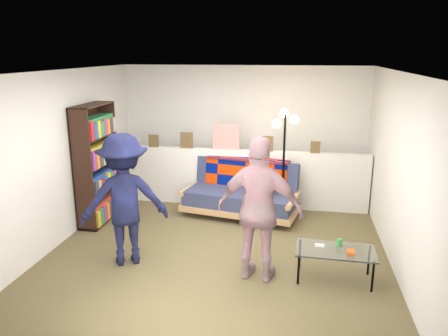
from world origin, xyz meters
name	(u,v)px	position (x,y,z in m)	size (l,w,h in m)	color
ground	(219,248)	(0.00, 0.00, 0.00)	(5.00, 5.00, 0.00)	brown
room_shell	(225,124)	(0.00, 0.47, 1.67)	(4.60, 5.05, 2.45)	silver
half_wall_ledge	(238,178)	(0.00, 1.80, 0.50)	(4.45, 0.15, 1.00)	silver
ledge_decor	(225,140)	(-0.23, 1.78, 1.18)	(2.97, 0.02, 0.45)	brown
futon_sofa	(243,193)	(0.15, 1.34, 0.37)	(1.99, 1.20, 0.80)	tan
bookshelf	(97,168)	(-2.08, 0.70, 0.87)	(0.31, 0.93, 1.87)	black
coffee_table	(336,252)	(1.51, -0.59, 0.36)	(0.94, 0.54, 0.48)	black
floor_lamp	(284,142)	(0.80, 1.39, 1.25)	(0.41, 0.34, 1.77)	black
person_left	(124,200)	(-1.10, -0.56, 0.84)	(1.09, 0.63, 1.69)	black
person_right	(260,210)	(0.61, -0.70, 0.87)	(1.01, 0.42, 1.73)	pink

